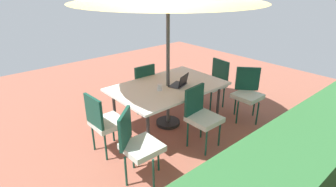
{
  "coord_description": "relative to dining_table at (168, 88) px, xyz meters",
  "views": [
    {
      "loc": [
        2.87,
        3.29,
        2.5
      ],
      "look_at": [
        0.0,
        0.0,
        0.62
      ],
      "focal_mm": 28.63,
      "sensor_mm": 36.0,
      "label": 1
    }
  ],
  "objects": [
    {
      "name": "chair_south",
      "position": [
        0.02,
        -0.79,
        -0.17
      ],
      "size": [
        0.46,
        0.47,
        0.98
      ],
      "rotation": [
        0.0,
        0.0,
        -0.06
      ],
      "color": "silver",
      "rests_on": "ground_plane"
    },
    {
      "name": "hedge_row",
      "position": [
        0.0,
        2.43,
        -0.23
      ],
      "size": [
        6.3,
        0.8,
        0.99
      ],
      "primitive_type": "cube",
      "color": "#2D6633",
      "rests_on": "ground_plane"
    },
    {
      "name": "chair_northeast",
      "position": [
        1.26,
        0.84,
        -0.17
      ],
      "size": [
        0.58,
        0.59,
        0.98
      ],
      "rotation": [
        0.0,
        0.0,
        3.86
      ],
      "color": "silver",
      "rests_on": "ground_plane"
    },
    {
      "name": "laptop",
      "position": [
        -0.15,
        0.15,
        0.09
      ],
      "size": [
        0.39,
        0.34,
        0.21
      ],
      "rotation": [
        0.0,
        0.0,
        0.35
      ],
      "color": "#2D2D33",
      "rests_on": "dining_table"
    },
    {
      "name": "chair_east",
      "position": [
        1.29,
        0.03,
        -0.17
      ],
      "size": [
        0.47,
        0.46,
        0.98
      ],
      "rotation": [
        0.0,
        0.0,
        4.76
      ],
      "color": "silver",
      "rests_on": "ground_plane"
    },
    {
      "name": "ground_plane",
      "position": [
        0.0,
        0.0,
        -0.73
      ],
      "size": [
        10.0,
        10.0,
        0.02
      ],
      "primitive_type": "cube",
      "color": "#935442"
    },
    {
      "name": "chair_northwest",
      "position": [
        -1.28,
        0.8,
        -0.17
      ],
      "size": [
        0.59,
        0.59,
        0.98
      ],
      "rotation": [
        0.0,
        0.0,
        2.3
      ],
      "color": "silver",
      "rests_on": "ground_plane"
    },
    {
      "name": "chair_north",
      "position": [
        0.05,
        0.85,
        -0.17
      ],
      "size": [
        0.47,
        0.48,
        0.98
      ],
      "rotation": [
        0.0,
        0.0,
        3.25
      ],
      "color": "silver",
      "rests_on": "ground_plane"
    },
    {
      "name": "dining_table",
      "position": [
        0.0,
        0.0,
        0.0
      ],
      "size": [
        1.94,
        1.28,
        0.77
      ],
      "color": "white",
      "rests_on": "ground_plane"
    },
    {
      "name": "cup",
      "position": [
        0.25,
        0.08,
        0.1
      ],
      "size": [
        0.08,
        0.08,
        0.11
      ],
      "primitive_type": "cylinder",
      "color": "white",
      "rests_on": "dining_table"
    },
    {
      "name": "chair_west",
      "position": [
        -1.23,
        0.04,
        -0.17
      ],
      "size": [
        0.48,
        0.47,
        0.98
      ],
      "rotation": [
        0.0,
        0.0,
        1.45
      ],
      "color": "silver",
      "rests_on": "ground_plane"
    }
  ]
}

